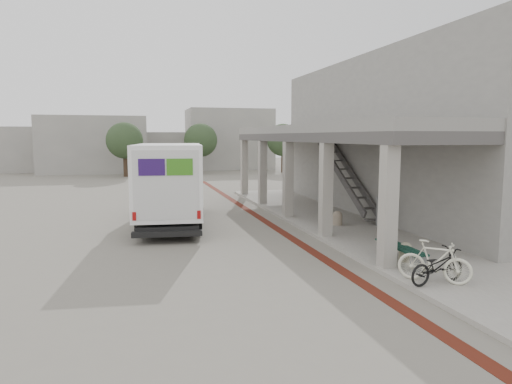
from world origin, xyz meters
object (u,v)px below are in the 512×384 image
object	(u,v)px
fedex_truck	(170,182)
bicycle_black	(437,266)
utility_cabinet	(388,212)
bench	(400,251)
bicycle_cream	(435,262)

from	to	relation	value
fedex_truck	bicycle_black	xyz separation A→B (m)	(5.36, -9.75, -1.19)
utility_cabinet	bicycle_black	bearing A→B (deg)	-124.41
bench	bicycle_black	bearing A→B (deg)	-93.73
bicycle_black	bicycle_cream	distance (m)	0.14
bench	bicycle_cream	distance (m)	1.69
bench	bicycle_cream	size ratio (longest dim) A/B	1.21
bench	bicycle_black	world-z (taller)	bicycle_black
utility_cabinet	bicycle_black	size ratio (longest dim) A/B	0.72
bicycle_black	bicycle_cream	xyz separation A→B (m)	(0.00, 0.11, 0.09)
bench	utility_cabinet	size ratio (longest dim) A/B	1.79
bench	utility_cabinet	xyz separation A→B (m)	(2.34, 4.56, 0.23)
bicycle_cream	utility_cabinet	bearing A→B (deg)	19.54
bicycle_black	bench	bearing A→B (deg)	-15.38
fedex_truck	utility_cabinet	xyz separation A→B (m)	(7.86, -3.41, -1.04)
utility_cabinet	bench	bearing A→B (deg)	-130.08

